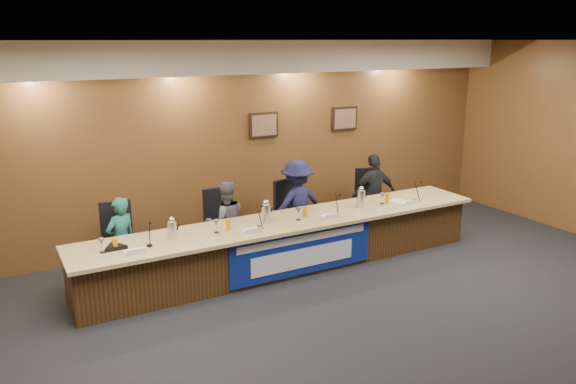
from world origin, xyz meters
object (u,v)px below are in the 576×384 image
object	(u,v)px
office_chair_d	(370,205)
office_chair_b	(224,230)
banner	(303,252)
office_chair_a	(120,247)
dais_body	(289,245)
carafe_right	(361,199)
panelist_b	(226,223)
panelist_c	(297,205)
office_chair_c	(294,218)
carafe_left	(172,230)
speakerphone	(115,247)
panelist_a	(121,241)
panelist_d	(374,194)
carafe_mid	(266,214)

from	to	relation	value
office_chair_d	office_chair_b	bearing A→B (deg)	-158.35
banner	office_chair_a	bearing A→B (deg)	152.98
dais_body	carafe_right	bearing A→B (deg)	-1.32
panelist_b	office_chair_b	bearing A→B (deg)	-82.29
panelist_c	carafe_right	xyz separation A→B (m)	(0.75, -0.64, 0.16)
carafe_right	office_chair_c	bearing A→B (deg)	135.06
dais_body	office_chair_d	distance (m)	2.11
office_chair_a	panelist_b	bearing A→B (deg)	-0.01
carafe_right	panelist_c	bearing A→B (deg)	139.18
banner	office_chair_c	distance (m)	1.24
dais_body	carafe_left	world-z (taller)	carafe_left
dais_body	speakerphone	bearing A→B (deg)	-179.38
panelist_a	carafe_left	distance (m)	0.86
panelist_a	office_chair_b	distance (m)	1.52
banner	panelist_d	size ratio (longest dim) A/B	1.60
dais_body	office_chair_a	xyz separation A→B (m)	(-2.22, 0.72, 0.13)
carafe_mid	carafe_right	world-z (taller)	carafe_mid
panelist_d	carafe_left	bearing A→B (deg)	16.97
panelist_b	carafe_mid	world-z (taller)	panelist_b
office_chair_d	carafe_mid	world-z (taller)	carafe_mid
office_chair_a	carafe_left	world-z (taller)	carafe_left
dais_body	carafe_right	size ratio (longest dim) A/B	23.08
carafe_left	speakerphone	bearing A→B (deg)	-179.92
panelist_d	office_chair_c	bearing A→B (deg)	3.24
carafe_mid	speakerphone	size ratio (longest dim) A/B	0.82
panelist_d	office_chair_b	world-z (taller)	panelist_d
dais_body	panelist_c	xyz separation A→B (m)	(0.49, 0.62, 0.37)
panelist_b	panelist_d	distance (m)	2.68
panelist_c	office_chair_c	distance (m)	0.26
office_chair_c	office_chair_d	size ratio (longest dim) A/B	1.00
carafe_right	carafe_mid	bearing A→B (deg)	179.41
office_chair_d	carafe_right	world-z (taller)	carafe_right
panelist_c	carafe_mid	size ratio (longest dim) A/B	5.49
panelist_a	carafe_mid	xyz separation A→B (m)	(1.85, -0.63, 0.27)
carafe_mid	panelist_c	bearing A→B (deg)	36.20
office_chair_b	office_chair_d	distance (m)	2.68
panelist_c	office_chair_d	distance (m)	1.51
carafe_mid	office_chair_b	bearing A→B (deg)	115.03
dais_body	carafe_right	distance (m)	1.35
banner	office_chair_a	world-z (taller)	banner
dais_body	panelist_a	xyz separation A→B (m)	(-2.22, 0.62, 0.26)
banner	dais_body	bearing A→B (deg)	90.00
carafe_left	office_chair_d	bearing A→B (deg)	11.38
carafe_mid	carafe_right	bearing A→B (deg)	-0.59
banner	panelist_a	world-z (taller)	panelist_a
carafe_mid	panelist_b	bearing A→B (deg)	118.43
carafe_left	speakerphone	size ratio (longest dim) A/B	0.74
panelist_d	carafe_mid	distance (m)	2.43
panelist_a	office_chair_b	bearing A→B (deg)	160.76
dais_body	office_chair_b	xyz separation A→B (m)	(-0.71, 0.72, 0.13)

